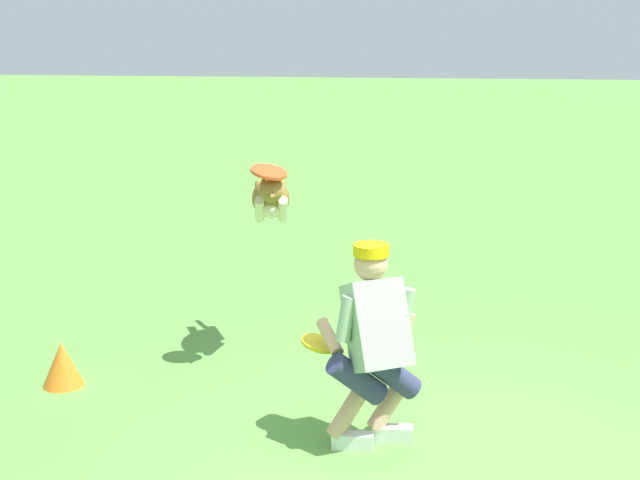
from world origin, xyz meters
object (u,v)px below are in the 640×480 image
at_px(person, 374,341).
at_px(dog, 271,199).
at_px(frisbee_flying, 269,172).
at_px(frisbee_held, 319,343).
at_px(training_cone, 62,364).

relative_size(person, dog, 1.24).
height_order(person, frisbee_flying, frisbee_flying).
distance_m(frisbee_flying, frisbee_held, 1.44).
height_order(person, dog, dog).
bearing_deg(training_cone, person, 162.26).
height_order(frisbee_flying, training_cone, frisbee_flying).
relative_size(person, frisbee_flying, 4.80).
xyz_separation_m(dog, frisbee_flying, (-0.05, 0.38, 0.28)).
bearing_deg(frisbee_held, dog, -69.52).
relative_size(frisbee_held, training_cone, 0.73).
bearing_deg(frisbee_flying, frisbee_held, 115.11).
relative_size(dog, frisbee_flying, 3.87).
height_order(dog, training_cone, dog).
xyz_separation_m(frisbee_flying, training_cone, (1.47, 0.41, -1.37)).
bearing_deg(dog, frisbee_held, 11.10).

